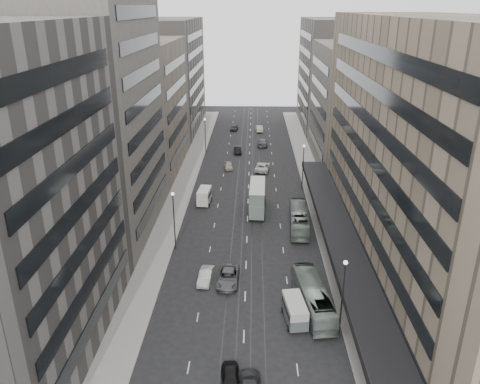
# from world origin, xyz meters

# --- Properties ---
(ground) EXTENTS (220.00, 220.00, 0.00)m
(ground) POSITION_xyz_m (0.00, 0.00, 0.00)
(ground) COLOR black
(ground) RESTS_ON ground
(sidewalk_right) EXTENTS (4.00, 125.00, 0.15)m
(sidewalk_right) POSITION_xyz_m (12.00, 37.50, 0.07)
(sidewalk_right) COLOR gray
(sidewalk_right) RESTS_ON ground
(sidewalk_left) EXTENTS (4.00, 125.00, 0.15)m
(sidewalk_left) POSITION_xyz_m (-12.00, 37.50, 0.07)
(sidewalk_left) COLOR gray
(sidewalk_left) RESTS_ON ground
(department_store) EXTENTS (19.20, 60.00, 30.00)m
(department_store) POSITION_xyz_m (21.45, 8.00, 14.95)
(department_store) COLOR gray
(department_store) RESTS_ON ground
(building_right_mid) EXTENTS (15.00, 28.00, 24.00)m
(building_right_mid) POSITION_xyz_m (21.50, 52.00, 12.00)
(building_right_mid) COLOR #55504A
(building_right_mid) RESTS_ON ground
(building_right_far) EXTENTS (15.00, 32.00, 28.00)m
(building_right_far) POSITION_xyz_m (21.50, 82.00, 14.00)
(building_right_far) COLOR #68625E
(building_right_far) RESTS_ON ground
(building_left_b) EXTENTS (15.00, 26.00, 34.00)m
(building_left_b) POSITION_xyz_m (-21.50, 19.00, 17.00)
(building_left_b) COLOR #55504A
(building_left_b) RESTS_ON ground
(building_left_c) EXTENTS (15.00, 28.00, 25.00)m
(building_left_c) POSITION_xyz_m (-21.50, 46.00, 12.50)
(building_left_c) COLOR slate
(building_left_c) RESTS_ON ground
(building_left_d) EXTENTS (15.00, 38.00, 28.00)m
(building_left_d) POSITION_xyz_m (-21.50, 79.00, 14.00)
(building_left_d) COLOR #68625E
(building_left_d) RESTS_ON ground
(lamp_right_near) EXTENTS (0.44, 0.44, 8.32)m
(lamp_right_near) POSITION_xyz_m (9.70, -5.00, 5.20)
(lamp_right_near) COLOR #262628
(lamp_right_near) RESTS_ON ground
(lamp_right_far) EXTENTS (0.44, 0.44, 8.32)m
(lamp_right_far) POSITION_xyz_m (9.70, 35.00, 5.20)
(lamp_right_far) COLOR #262628
(lamp_right_far) RESTS_ON ground
(lamp_left_near) EXTENTS (0.44, 0.44, 8.32)m
(lamp_left_near) POSITION_xyz_m (-9.70, 12.00, 5.20)
(lamp_left_near) COLOR #262628
(lamp_left_near) RESTS_ON ground
(lamp_left_far) EXTENTS (0.44, 0.44, 8.32)m
(lamp_left_far) POSITION_xyz_m (-9.70, 55.00, 5.20)
(lamp_left_far) COLOR #262628
(lamp_left_far) RESTS_ON ground
(bus_near) EXTENTS (3.97, 11.18, 3.05)m
(bus_near) POSITION_xyz_m (7.41, -1.18, 1.52)
(bus_near) COLOR gray
(bus_near) RESTS_ON ground
(bus_far) EXTENTS (3.17, 11.07, 3.05)m
(bus_far) POSITION_xyz_m (7.67, 18.88, 1.52)
(bus_far) COLOR gray
(bus_far) RESTS_ON ground
(double_decker) EXTENTS (2.84, 8.57, 4.65)m
(double_decker) POSITION_xyz_m (1.50, 24.67, 2.51)
(double_decker) COLOR slate
(double_decker) RESTS_ON ground
(vw_microbus) EXTENTS (2.63, 4.85, 2.50)m
(vw_microbus) POSITION_xyz_m (5.27, -3.38, 1.39)
(vw_microbus) COLOR #515658
(vw_microbus) RESTS_ON ground
(panel_van) EXTENTS (2.36, 4.37, 2.67)m
(panel_van) POSITION_xyz_m (-7.28, 27.64, 1.47)
(panel_van) COLOR silver
(panel_van) RESTS_ON ground
(sedan_0) EXTENTS (1.96, 4.25, 1.41)m
(sedan_0) POSITION_xyz_m (-1.04, -12.62, 0.71)
(sedan_0) COLOR black
(sedan_0) RESTS_ON ground
(sedan_1) EXTENTS (1.83, 4.36, 1.40)m
(sedan_1) POSITION_xyz_m (-4.80, 4.06, 0.70)
(sedan_1) COLOR #BBBAB6
(sedan_1) RESTS_ON ground
(sedan_2) EXTENTS (2.72, 5.56, 1.52)m
(sedan_2) POSITION_xyz_m (-2.10, 3.79, 0.76)
(sedan_2) COLOR #5A5A5D
(sedan_2) RESTS_ON ground
(sedan_4) EXTENTS (2.06, 4.22, 1.39)m
(sedan_4) POSITION_xyz_m (-4.24, 45.86, 0.69)
(sedan_4) COLOR #B3A794
(sedan_4) RESTS_ON ground
(sedan_5) EXTENTS (1.87, 4.51, 1.45)m
(sedan_5) POSITION_xyz_m (-2.72, 56.89, 0.73)
(sedan_5) COLOR black
(sedan_5) RESTS_ON ground
(sedan_6) EXTENTS (3.34, 6.04, 1.60)m
(sedan_6) POSITION_xyz_m (2.70, 44.98, 0.80)
(sedan_6) COLOR silver
(sedan_6) RESTS_ON ground
(sedan_7) EXTENTS (2.30, 5.57, 1.61)m
(sedan_7) POSITION_xyz_m (3.02, 63.10, 0.81)
(sedan_7) COLOR #545456
(sedan_7) RESTS_ON ground
(sedan_8) EXTENTS (2.17, 4.45, 1.46)m
(sedan_8) POSITION_xyz_m (-4.27, 77.58, 0.73)
(sedan_8) COLOR #272729
(sedan_8) RESTS_ON ground
(sedan_9) EXTENTS (2.09, 5.03, 1.62)m
(sedan_9) POSITION_xyz_m (2.36, 76.53, 0.81)
(sedan_9) COLOR beige
(sedan_9) RESTS_ON ground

